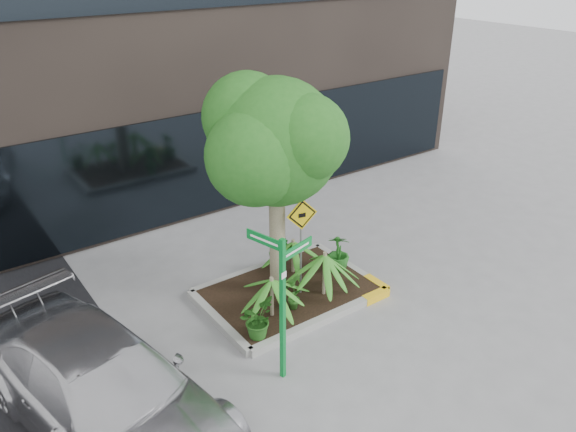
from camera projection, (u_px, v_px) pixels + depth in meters
ground at (290, 306)px, 10.78m from camera, size 80.00×80.00×0.00m
planter at (291, 291)px, 11.06m from camera, size 3.35×2.36×0.15m
tree at (276, 142)px, 9.70m from camera, size 2.91×2.58×4.36m
palm_front at (325, 255)px, 10.53m from camera, size 1.04×1.04×1.15m
palm_left at (272, 280)px, 9.95m from camera, size 0.90×0.90×1.00m
palm_back at (293, 242)px, 11.34m from camera, size 0.84×0.84×0.94m
parked_car at (105, 390)px, 7.78m from camera, size 2.97×5.15×1.40m
shrub_a at (257, 319)px, 9.59m from camera, size 0.87×0.87×0.68m
shrub_b at (339, 252)px, 11.54m from camera, size 0.64×0.64×0.80m
shrub_c at (294, 291)px, 10.32m from camera, size 0.54×0.54×0.72m
shrub_d at (278, 251)px, 11.68m from camera, size 0.57×0.57×0.73m
street_sign_post at (282, 293)px, 8.43m from camera, size 0.86×0.72×2.50m
cattle_sign at (302, 231)px, 10.35m from camera, size 0.61×0.14×2.00m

